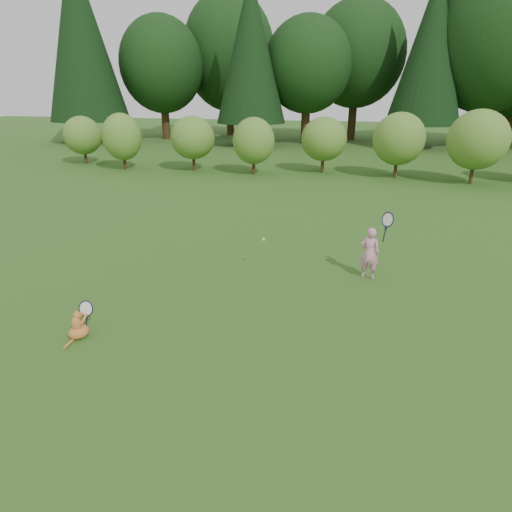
% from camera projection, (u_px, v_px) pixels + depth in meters
% --- Properties ---
extents(ground, '(100.00, 100.00, 0.00)m').
position_uv_depth(ground, '(234.00, 309.00, 7.38)').
color(ground, '#305116').
rests_on(ground, ground).
extents(shrub_row, '(28.00, 3.00, 2.80)m').
position_uv_depth(shrub_row, '(317.00, 143.00, 18.65)').
color(shrub_row, '#4E7D27').
rests_on(shrub_row, ground).
extents(woodland_backdrop, '(48.00, 10.00, 15.00)m').
position_uv_depth(woodland_backdrop, '(340.00, 19.00, 25.51)').
color(woodland_backdrop, black).
rests_on(woodland_backdrop, ground).
extents(child, '(0.61, 0.40, 1.58)m').
position_uv_depth(child, '(370.00, 252.00, 8.41)').
color(child, pink).
rests_on(child, ground).
extents(cat, '(0.43, 0.66, 0.61)m').
position_uv_depth(cat, '(78.00, 323.00, 6.46)').
color(cat, '#BE6724').
rests_on(cat, ground).
extents(tennis_ball, '(0.07, 0.07, 0.07)m').
position_uv_depth(tennis_ball, '(263.00, 239.00, 8.66)').
color(tennis_ball, '#C7D619').
rests_on(tennis_ball, ground).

